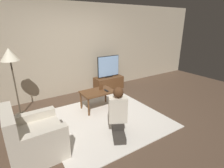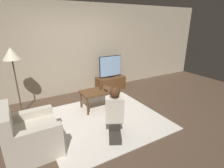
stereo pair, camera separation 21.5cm
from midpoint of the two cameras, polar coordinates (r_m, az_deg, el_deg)
The scene contains 11 objects.
ground_plane at distance 3.99m, azimuth -1.01°, elevation -11.49°, with size 10.00×10.00×0.00m, color brown.
wall_back at distance 5.25m, azimuth -11.57°, elevation 10.83°, with size 10.00×0.06×2.60m.
rug at distance 3.99m, azimuth -1.02°, elevation -11.40°, with size 2.45×2.28×0.02m.
tv_stand at distance 5.65m, azimuth 0.60°, elevation 0.35°, with size 0.91×0.43×0.41m.
tv at distance 5.50m, azimuth 0.61°, elevation 5.75°, with size 0.75×0.08×0.68m.
coffee_table at distance 4.29m, azimuth -3.40°, elevation -2.95°, with size 0.79×0.51×0.47m.
floor_lamp at distance 4.31m, azimuth -28.67°, elevation 7.35°, with size 0.37×0.37×1.56m.
armchair at distance 3.21m, azimuth -23.31°, elevation -15.51°, with size 0.82×0.82×0.87m.
person_kneeling at distance 3.30m, azimuth 2.74°, elevation -8.99°, with size 0.59×0.81×0.95m.
picture_frame at distance 4.33m, azimuth -2.19°, elevation -0.88°, with size 0.11×0.01×0.15m.
remote at distance 4.26m, azimuth -0.58°, elevation -2.13°, with size 0.04×0.15×0.02m.
Camera 2 is at (-1.56, -3.05, 2.05)m, focal length 28.00 mm.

